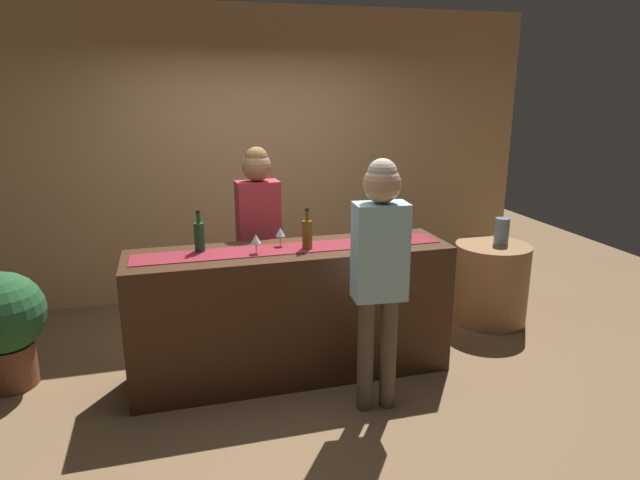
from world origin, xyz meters
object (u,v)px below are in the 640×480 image
at_px(customer_sipping, 380,260).
at_px(potted_plant_tall, 3,322).
at_px(wine_glass_mid_counter, 280,233).
at_px(vase_on_side_table, 502,231).
at_px(wine_bottle_green, 199,236).
at_px(wine_bottle_clear, 398,223).
at_px(wine_glass_near_customer, 256,239).
at_px(round_side_table, 490,283).
at_px(wine_bottle_amber, 307,234).
at_px(bartender, 259,226).

relative_size(customer_sipping, potted_plant_tall, 1.97).
bearing_deg(wine_glass_mid_counter, vase_on_side_table, 10.84).
bearing_deg(customer_sipping, potted_plant_tall, 162.90).
bearing_deg(customer_sipping, wine_bottle_green, 151.14).
relative_size(wine_bottle_clear, wine_glass_near_customer, 2.10).
xyz_separation_m(customer_sipping, round_side_table, (1.55, 1.09, -0.69)).
height_order(wine_glass_near_customer, potted_plant_tall, wine_glass_near_customer).
xyz_separation_m(wine_bottle_green, wine_glass_mid_counter, (0.58, -0.02, -0.01)).
bearing_deg(round_side_table, customer_sipping, -144.80).
bearing_deg(potted_plant_tall, customer_sipping, -21.68).
bearing_deg(wine_bottle_clear, wine_bottle_green, 179.25).
distance_m(wine_bottle_clear, wine_glass_mid_counter, 0.93).
relative_size(wine_glass_near_customer, customer_sipping, 0.08).
distance_m(wine_bottle_amber, bartender, 0.67).
height_order(customer_sipping, vase_on_side_table, customer_sipping).
height_order(wine_bottle_clear, potted_plant_tall, wine_bottle_clear).
distance_m(wine_bottle_green, potted_plant_tall, 1.54).
bearing_deg(potted_plant_tall, wine_glass_mid_counter, -8.45).
height_order(wine_bottle_clear, wine_glass_mid_counter, wine_bottle_clear).
relative_size(wine_bottle_clear, vase_on_side_table, 1.26).
bearing_deg(wine_glass_near_customer, customer_sipping, -38.12).
bearing_deg(vase_on_side_table, potted_plant_tall, -178.39).
xyz_separation_m(wine_bottle_clear, round_side_table, (1.12, 0.40, -0.74)).
distance_m(customer_sipping, potted_plant_tall, 2.72).
relative_size(wine_glass_mid_counter, round_side_table, 0.19).
relative_size(bartender, potted_plant_tall, 1.93).
height_order(wine_bottle_amber, round_side_table, wine_bottle_amber).
bearing_deg(wine_bottle_green, bartender, 43.89).
bearing_deg(wine_bottle_green, vase_on_side_table, 8.10).
bearing_deg(wine_bottle_amber, wine_glass_near_customer, -176.42).
xyz_separation_m(wine_glass_mid_counter, round_side_table, (2.05, 0.40, -0.73)).
bearing_deg(wine_glass_near_customer, bartender, 79.12).
xyz_separation_m(bartender, potted_plant_tall, (-1.90, -0.21, -0.53)).
bearing_deg(wine_bottle_amber, customer_sipping, -60.15).
bearing_deg(round_side_table, wine_bottle_amber, -164.71).
bearing_deg(vase_on_side_table, bartender, 177.53).
bearing_deg(vase_on_side_table, round_side_table, -173.93).
bearing_deg(wine_glass_near_customer, potted_plant_tall, 166.34).
relative_size(bartender, round_side_table, 2.26).
xyz_separation_m(bartender, customer_sipping, (0.58, -1.20, 0.02)).
distance_m(wine_bottle_green, bartender, 0.70).
height_order(wine_bottle_green, potted_plant_tall, wine_bottle_green).
height_order(wine_bottle_green, customer_sipping, customer_sipping).
distance_m(wine_bottle_clear, potted_plant_tall, 2.98).
height_order(wine_bottle_amber, wine_glass_mid_counter, wine_bottle_amber).
xyz_separation_m(vase_on_side_table, potted_plant_tall, (-4.10, -0.12, -0.36)).
distance_m(wine_bottle_clear, vase_on_side_table, 1.29).
xyz_separation_m(bartender, round_side_table, (2.13, -0.10, -0.66)).
relative_size(bartender, vase_on_side_table, 6.98).
bearing_deg(wine_glass_mid_counter, wine_bottle_green, 177.74).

